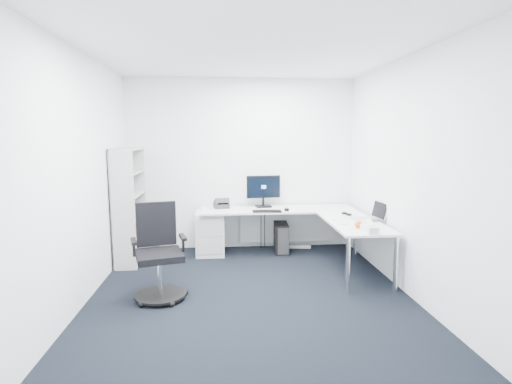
{
  "coord_description": "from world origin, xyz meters",
  "views": [
    {
      "loc": [
        -0.31,
        -4.27,
        1.8
      ],
      "look_at": [
        0.15,
        1.05,
        1.05
      ],
      "focal_mm": 28.0,
      "sensor_mm": 36.0,
      "label": 1
    }
  ],
  "objects": [
    {
      "name": "wall_left",
      "position": [
        -1.8,
        0.0,
        1.35
      ],
      "size": [
        0.02,
        4.2,
        2.7
      ],
      "primitive_type": "cube",
      "color": "white",
      "rests_on": "ground"
    },
    {
      "name": "wall_right",
      "position": [
        1.8,
        0.0,
        1.35
      ],
      "size": [
        0.02,
        4.2,
        2.7
      ],
      "primitive_type": "cube",
      "color": "white",
      "rests_on": "ground"
    },
    {
      "name": "laptop",
      "position": [
        1.55,
        0.75,
        0.82
      ],
      "size": [
        0.41,
        0.4,
        0.26
      ],
      "primitive_type": null,
      "rotation": [
        0.0,
        0.0,
        0.11
      ],
      "color": "silver",
      "rests_on": "l_desk"
    },
    {
      "name": "orange_fruit",
      "position": [
        1.34,
        0.34,
        0.73
      ],
      "size": [
        0.08,
        0.08,
        0.08
      ],
      "primitive_type": "sphere",
      "color": "#D95D13",
      "rests_on": "l_desk"
    },
    {
      "name": "black_pc_tower",
      "position": [
        0.6,
        1.75,
        0.23
      ],
      "size": [
        0.23,
        0.47,
        0.45
      ],
      "primitive_type": "cube",
      "rotation": [
        0.0,
        0.0,
        -0.06
      ],
      "color": "black",
      "rests_on": "ground"
    },
    {
      "name": "beige_pc_tower",
      "position": [
        -1.18,
        1.9,
        0.2
      ],
      "size": [
        0.21,
        0.43,
        0.4
      ],
      "primitive_type": "cube",
      "rotation": [
        0.0,
        0.0,
        0.04
      ],
      "color": "beige",
      "rests_on": "ground"
    },
    {
      "name": "task_chair",
      "position": [
        -1.0,
        0.05,
        0.53
      ],
      "size": [
        0.73,
        0.73,
        1.06
      ],
      "primitive_type": null,
      "rotation": [
        0.0,
        0.0,
        0.26
      ],
      "color": "black",
      "rests_on": "ground"
    },
    {
      "name": "wall_back",
      "position": [
        0.0,
        2.1,
        1.35
      ],
      "size": [
        3.6,
        0.02,
        2.7
      ],
      "primitive_type": "cube",
      "color": "white",
      "rests_on": "ground"
    },
    {
      "name": "monitor",
      "position": [
        0.34,
        1.89,
        0.95
      ],
      "size": [
        0.55,
        0.24,
        0.51
      ],
      "primitive_type": null,
      "rotation": [
        0.0,
        0.0,
        0.13
      ],
      "color": "black",
      "rests_on": "l_desk"
    },
    {
      "name": "drawer_pedestal",
      "position": [
        -0.49,
        1.75,
        0.33
      ],
      "size": [
        0.43,
        0.53,
        0.65
      ],
      "primitive_type": "cube",
      "color": "silver",
      "rests_on": "ground"
    },
    {
      "name": "l_desk",
      "position": [
        0.55,
        1.4,
        0.35
      ],
      "size": [
        2.37,
        1.33,
        0.69
      ],
      "primitive_type": null,
      "color": "silver",
      "rests_on": "ground"
    },
    {
      "name": "white_keyboard",
      "position": [
        1.22,
        0.73,
        0.7
      ],
      "size": [
        0.12,
        0.37,
        0.01
      ],
      "primitive_type": "cube",
      "rotation": [
        0.0,
        0.0,
        0.03
      ],
      "color": "silver",
      "rests_on": "l_desk"
    },
    {
      "name": "desk_phone",
      "position": [
        -0.32,
        1.87,
        0.77
      ],
      "size": [
        0.26,
        0.26,
        0.15
      ],
      "primitive_type": null,
      "rotation": [
        0.0,
        0.0,
        0.22
      ],
      "color": "#29292C",
      "rests_on": "l_desk"
    },
    {
      "name": "mouse",
      "position": [
        0.65,
        1.55,
        0.71
      ],
      "size": [
        0.08,
        0.12,
        0.04
      ],
      "primitive_type": "cube",
      "rotation": [
        0.0,
        0.0,
        -0.12
      ],
      "color": "black",
      "rests_on": "l_desk"
    },
    {
      "name": "black_keyboard",
      "position": [
        0.35,
        1.48,
        0.7
      ],
      "size": [
        0.43,
        0.16,
        0.02
      ],
      "primitive_type": "cube",
      "rotation": [
        0.0,
        0.0,
        -0.03
      ],
      "color": "black",
      "rests_on": "l_desk"
    },
    {
      "name": "tissue_box",
      "position": [
        1.39,
        0.11,
        0.73
      ],
      "size": [
        0.14,
        0.25,
        0.08
      ],
      "primitive_type": "cube",
      "rotation": [
        0.0,
        0.0,
        0.09
      ],
      "color": "silver",
      "rests_on": "l_desk"
    },
    {
      "name": "bookshelf",
      "position": [
        -1.62,
        1.45,
        0.82
      ],
      "size": [
        0.32,
        0.82,
        1.64
      ],
      "primitive_type": null,
      "color": "#AEB1B1",
      "rests_on": "ground"
    },
    {
      "name": "ground",
      "position": [
        0.0,
        0.0,
        0.0
      ],
      "size": [
        4.2,
        4.2,
        0.0
      ],
      "primitive_type": "plane",
      "color": "black"
    },
    {
      "name": "headphones",
      "position": [
        1.45,
        1.17,
        0.71
      ],
      "size": [
        0.15,
        0.19,
        0.04
      ],
      "primitive_type": null,
      "rotation": [
        0.0,
        0.0,
        0.27
      ],
      "color": "black",
      "rests_on": "l_desk"
    },
    {
      "name": "ceiling",
      "position": [
        0.0,
        0.0,
        2.7
      ],
      "size": [
        4.2,
        4.2,
        0.0
      ],
      "primitive_type": "plane",
      "color": "white"
    },
    {
      "name": "wall_front",
      "position": [
        0.0,
        -2.1,
        1.35
      ],
      "size": [
        3.6,
        0.02,
        2.7
      ],
      "primitive_type": "cube",
      "color": "white",
      "rests_on": "ground"
    },
    {
      "name": "power_strip",
      "position": [
        0.92,
        1.93,
        0.02
      ],
      "size": [
        0.39,
        0.11,
        0.04
      ],
      "primitive_type": "cube",
      "rotation": [
        0.0,
        0.0,
        -0.12
      ],
      "color": "silver",
      "rests_on": "ground"
    }
  ]
}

